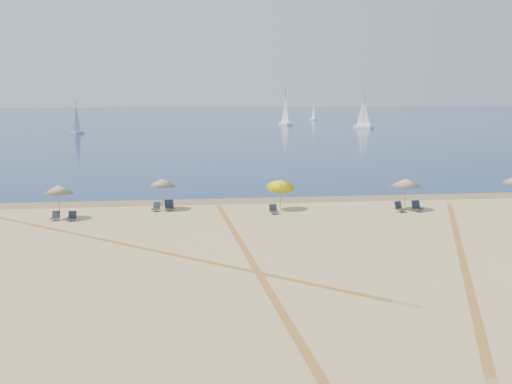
# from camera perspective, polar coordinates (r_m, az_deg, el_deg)

# --- Properties ---
(ground) EXTENTS (160.00, 160.00, 0.00)m
(ground) POSITION_cam_1_polar(r_m,az_deg,el_deg) (20.39, 6.87, -12.92)
(ground) COLOR tan
(ground) RESTS_ON ground
(ocean) EXTENTS (500.00, 500.00, 0.00)m
(ocean) POSITION_cam_1_polar(r_m,az_deg,el_deg) (243.46, -5.80, 7.62)
(ocean) COLOR #0C2151
(ocean) RESTS_ON ground
(wet_sand) EXTENTS (500.00, 500.00, 0.00)m
(wet_sand) POSITION_cam_1_polar(r_m,az_deg,el_deg) (43.24, -0.63, -0.83)
(wet_sand) COLOR olive
(wet_sand) RESTS_ON ground
(umbrella_1) EXTENTS (1.85, 1.85, 2.29)m
(umbrella_1) POSITION_cam_1_polar(r_m,az_deg,el_deg) (38.43, -19.18, 0.28)
(umbrella_1) COLOR gray
(umbrella_1) RESTS_ON ground
(umbrella_2) EXTENTS (1.87, 1.87, 2.26)m
(umbrella_2) POSITION_cam_1_polar(r_m,az_deg,el_deg) (39.92, -9.41, 0.96)
(umbrella_2) COLOR gray
(umbrella_2) RESTS_ON ground
(umbrella_3) EXTENTS (1.95, 2.03, 2.43)m
(umbrella_3) POSITION_cam_1_polar(r_m,az_deg,el_deg) (39.30, 2.45, 0.86)
(umbrella_3) COLOR gray
(umbrella_3) RESTS_ON ground
(umbrella_4) EXTENTS (2.06, 2.06, 2.27)m
(umbrella_4) POSITION_cam_1_polar(r_m,az_deg,el_deg) (40.67, 14.77, 0.95)
(umbrella_4) COLOR gray
(umbrella_4) RESTS_ON ground
(chair_2) EXTENTS (0.59, 0.66, 0.59)m
(chair_2) POSITION_cam_1_polar(r_m,az_deg,el_deg) (38.38, -19.45, -2.31)
(chair_2) COLOR black
(chair_2) RESTS_ON ground
(chair_3) EXTENTS (0.54, 0.62, 0.61)m
(chair_3) POSITION_cam_1_polar(r_m,az_deg,el_deg) (37.90, -17.93, -2.36)
(chair_3) COLOR black
(chair_3) RESTS_ON ground
(chair_4) EXTENTS (0.72, 0.76, 0.62)m
(chair_4) POSITION_cam_1_polar(r_m,az_deg,el_deg) (39.66, -9.96, -1.52)
(chair_4) COLOR black
(chair_4) RESTS_ON ground
(chair_5) EXTENTS (0.74, 0.83, 0.74)m
(chair_5) POSITION_cam_1_polar(r_m,az_deg,el_deg) (39.69, -8.66, -1.39)
(chair_5) COLOR black
(chair_5) RESTS_ON ground
(chair_6) EXTENTS (0.63, 0.71, 0.64)m
(chair_6) POSITION_cam_1_polar(r_m,az_deg,el_deg) (38.20, 1.78, -1.79)
(chair_6) COLOR black
(chair_6) RESTS_ON ground
(chair_7) EXTENTS (0.82, 0.87, 0.71)m
(chair_7) POSITION_cam_1_polar(r_m,az_deg,el_deg) (40.09, 14.19, -1.49)
(chair_7) COLOR black
(chair_7) RESTS_ON ground
(chair_8) EXTENTS (0.74, 0.82, 0.74)m
(chair_8) POSITION_cam_1_polar(r_m,az_deg,el_deg) (40.55, 15.81, -1.42)
(chair_8) COLOR black
(chair_8) RESTS_ON ground
(sailboat_0) EXTENTS (3.05, 6.98, 10.09)m
(sailboat_0) POSITION_cam_1_polar(r_m,az_deg,el_deg) (159.64, 2.95, 7.79)
(sailboat_0) COLOR white
(sailboat_0) RESTS_ON ocean
(sailboat_1) EXTENTS (2.18, 4.90, 7.08)m
(sailboat_1) POSITION_cam_1_polar(r_m,az_deg,el_deg) (127.01, -17.49, 6.53)
(sailboat_1) COLOR white
(sailboat_1) RESTS_ON ocean
(sailboat_2) EXTENTS (4.25, 5.72, 8.63)m
(sailboat_2) POSITION_cam_1_polar(r_m,az_deg,el_deg) (146.94, 10.70, 7.33)
(sailboat_2) COLOR white
(sailboat_2) RESTS_ON ocean
(sailboat_3) EXTENTS (1.58, 5.11, 7.52)m
(sailboat_3) POSITION_cam_1_polar(r_m,az_deg,el_deg) (192.90, 5.77, 7.82)
(sailboat_3) COLOR white
(sailboat_3) RESTS_ON ocean
(tire_tracks) EXTENTS (54.64, 41.73, 0.00)m
(tire_tracks) POSITION_cam_1_polar(r_m,az_deg,el_deg) (28.79, 2.84, -6.13)
(tire_tracks) COLOR tan
(tire_tracks) RESTS_ON ground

